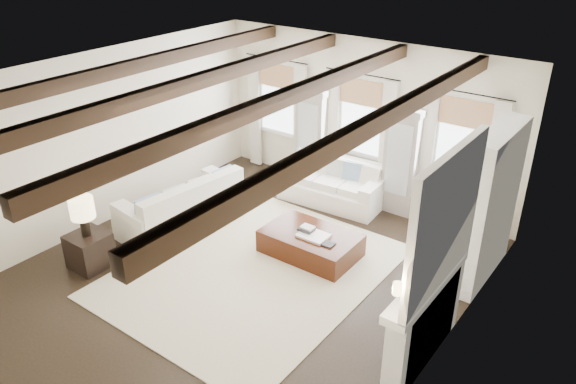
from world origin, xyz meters
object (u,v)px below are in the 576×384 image
Objects in this scene: sofa_left at (184,208)px; ottoman at (311,244)px; side_table_back at (311,170)px; sofa_back at (333,185)px; side_table_front at (90,250)px.

sofa_left is 2.49m from ottoman.
side_table_back is (0.80, 2.97, -0.10)m from sofa_left.
ottoman is (0.77, -1.92, -0.15)m from sofa_back.
side_table_front is (-2.73, -2.46, 0.09)m from ottoman.
sofa_left reaches higher than side_table_back.
ottoman is 3.67m from side_table_front.
side_table_back is (-0.84, 0.42, -0.06)m from sofa_back.
ottoman is at bearing 42.03° from side_table_front.
sofa_back is 3.56× the size of side_table_front.
sofa_back is 1.32× the size of ottoman.
sofa_back reaches higher than side_table_back.
sofa_back is 3.03m from sofa_left.
side_table_front is at bearing -100.00° from sofa_left.
side_table_back is (1.12, 4.80, -0.00)m from side_table_front.
side_table_back is at bearing 76.85° from side_table_front.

